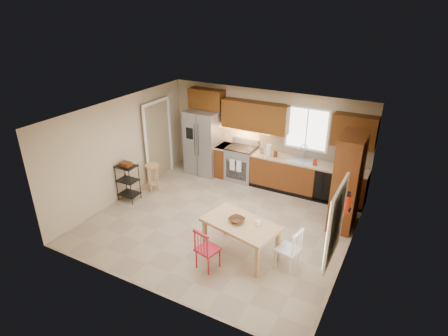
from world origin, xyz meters
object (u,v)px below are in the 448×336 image
chair_red (208,249)px  pantry (348,182)px  refrigerator (204,142)px  utility_cart (128,182)px  range_stove (241,164)px  table_jar (258,224)px  table_bowl (236,222)px  dining_table (240,239)px  fire_extinguisher (347,204)px  chair_white (288,249)px  soap_bottle (315,161)px  bar_stool (153,178)px

chair_red → pantry: bearing=67.6°
refrigerator → utility_cart: size_ratio=1.89×
range_stove → table_jar: 3.43m
chair_red → utility_cart: size_ratio=0.88×
table_bowl → dining_table: bearing=-0.0°
fire_extinguisher → chair_white: bearing=-130.0°
soap_bottle → table_bowl: soap_bottle is taller
dining_table → utility_cart: (-3.40, 0.65, 0.13)m
chair_red → utility_cart: (-3.05, 1.30, 0.06)m
refrigerator → utility_cart: refrigerator is taller
fire_extinguisher → bar_stool: bearing=175.9°
soap_bottle → utility_cart: size_ratio=0.20×
bar_stool → soap_bottle: bearing=31.2°
range_stove → table_jar: range_stove is taller
range_stove → table_jar: size_ratio=7.99×
chair_red → table_jar: chair_red is taller
refrigerator → bar_stool: 1.81m
range_stove → chair_white: bearing=-51.0°
utility_cart → refrigerator: bearing=70.1°
bar_stool → utility_cart: (-0.22, -0.68, 0.12)m
pantry → chair_red: size_ratio=2.46×
pantry → chair_white: size_ratio=2.46×
refrigerator → chair_red: refrigerator is taller
table_bowl → range_stove: bearing=114.3°
chair_white → bar_stool: 4.32m
chair_red → chair_white: size_ratio=1.00×
pantry → chair_red: pantry is taller
soap_bottle → utility_cart: soap_bottle is taller
refrigerator → chair_red: 4.28m
range_stove → dining_table: size_ratio=0.63×
dining_table → utility_cart: size_ratio=1.50×
bar_stool → chair_white: bearing=-9.1°
soap_bottle → chair_red: soap_bottle is taller
fire_extinguisher → table_jar: size_ratio=3.13×
fire_extinguisher → table_bowl: size_ratio=1.23×
dining_table → utility_cart: utility_cart is taller
pantry → chair_white: (-0.58, -1.98, -0.62)m
utility_cart → chair_white: bearing=-8.6°
chair_white → utility_cart: size_ratio=0.88×
range_stove → fire_extinguisher: bearing=-32.6°
chair_red → table_jar: (0.67, 0.74, 0.32)m
chair_red → dining_table: bearing=74.3°
range_stove → soap_bottle: bearing=-2.4°
refrigerator → chair_white: size_ratio=2.13×
fire_extinguisher → dining_table: 2.12m
table_jar → fire_extinguisher: bearing=32.1°
chair_white → table_bowl: (-1.04, -0.05, 0.29)m
range_stove → fire_extinguisher: (3.18, -2.04, 0.64)m
chair_red → table_jar: size_ratio=7.40×
refrigerator → chair_white: 4.61m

